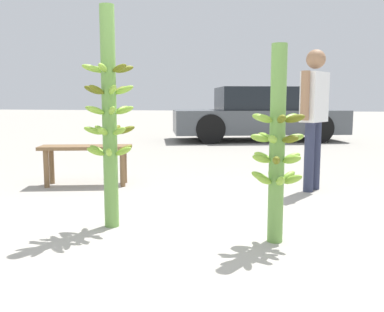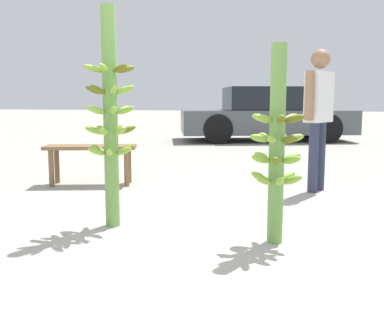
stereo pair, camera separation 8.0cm
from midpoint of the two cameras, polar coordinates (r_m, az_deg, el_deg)
ground_plane at (r=3.04m, az=-1.65°, el=-11.82°), size 80.00×80.00×0.00m
banana_stalk_left at (r=3.40m, az=-11.63°, el=5.22°), size 0.41×0.41×1.72m
banana_stalk_center at (r=3.02m, az=10.53°, el=1.28°), size 0.39×0.39×1.38m
vendor_person at (r=4.89m, az=15.53°, el=6.28°), size 0.33×0.56×1.55m
market_bench at (r=5.22m, az=-14.38°, el=0.33°), size 1.12×0.64×0.47m
parked_car at (r=11.02m, az=8.75°, el=5.47°), size 4.56×3.07×1.33m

